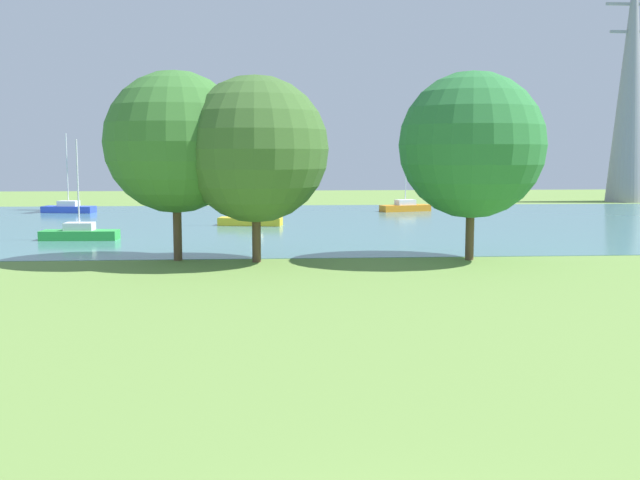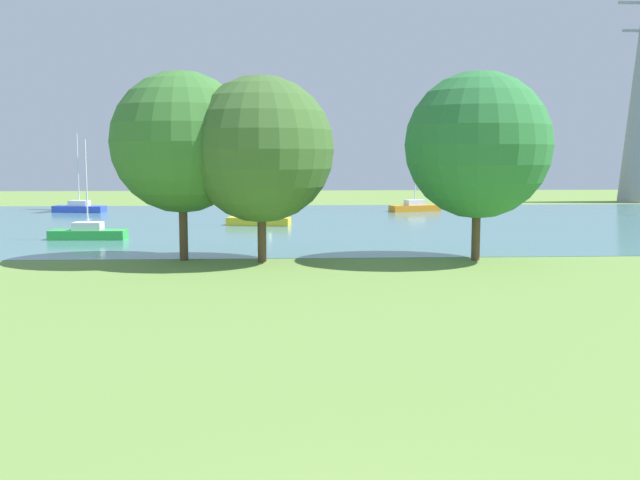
{
  "view_description": "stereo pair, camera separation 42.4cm",
  "coord_description": "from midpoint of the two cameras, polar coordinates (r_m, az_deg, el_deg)",
  "views": [
    {
      "loc": [
        -1.75,
        -8.45,
        5.48
      ],
      "look_at": [
        -0.19,
        14.2,
        2.83
      ],
      "focal_mm": 41.64,
      "sensor_mm": 36.0,
      "label": 1
    },
    {
      "loc": [
        -1.33,
        -8.48,
        5.48
      ],
      "look_at": [
        -0.19,
        14.2,
        2.83
      ],
      "focal_mm": 41.64,
      "sensor_mm": 36.0,
      "label": 2
    }
  ],
  "objects": [
    {
      "name": "electricity_pylon",
      "position": [
        91.85,
        22.64,
        11.32
      ],
      "size": [
        6.4,
        4.4,
        27.44
      ],
      "color": "gray",
      "rests_on": "ground"
    },
    {
      "name": "tree_west_near",
      "position": [
        38.77,
        11.28,
        7.16
      ],
      "size": [
        7.47,
        7.47,
        9.64
      ],
      "color": "brown",
      "rests_on": "ground"
    },
    {
      "name": "sailboat_yellow",
      "position": [
        56.9,
        -5.59,
        1.57
      ],
      "size": [
        4.99,
        2.36,
        6.31
      ],
      "color": "yellow",
      "rests_on": "water_surface"
    },
    {
      "name": "tree_east_near",
      "position": [
        37.42,
        -5.3,
        6.95
      ],
      "size": [
        7.34,
        7.34,
        9.36
      ],
      "color": "brown",
      "rests_on": "ground"
    },
    {
      "name": "sailboat_green",
      "position": [
        49.65,
        -18.22,
        0.52
      ],
      "size": [
        4.86,
        1.7,
        6.36
      ],
      "color": "green",
      "rests_on": "water_surface"
    },
    {
      "name": "sailboat_blue",
      "position": [
        72.79,
        -18.91,
        2.36
      ],
      "size": [
        5.0,
        2.37,
        7.33
      ],
      "color": "blue",
      "rests_on": "water_surface"
    },
    {
      "name": "ground_plane",
      "position": [
        30.99,
        -1.05,
        -3.52
      ],
      "size": [
        160.0,
        160.0,
        0.0
      ],
      "primitive_type": "plane",
      "color": "olive"
    },
    {
      "name": "water_surface",
      "position": [
        58.74,
        -2.44,
        1.32
      ],
      "size": [
        140.0,
        40.0,
        0.02
      ],
      "primitive_type": "cube",
      "color": "slate",
      "rests_on": "ground"
    },
    {
      "name": "sailboat_orange",
      "position": [
        70.98,
        6.4,
        2.56
      ],
      "size": [
        5.03,
        2.82,
        5.21
      ],
      "color": "orange",
      "rests_on": "water_surface"
    },
    {
      "name": "tree_mid_shore",
      "position": [
        38.59,
        -11.36,
        7.38
      ],
      "size": [
        7.19,
        7.19,
        9.65
      ],
      "color": "brown",
      "rests_on": "ground"
    }
  ]
}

